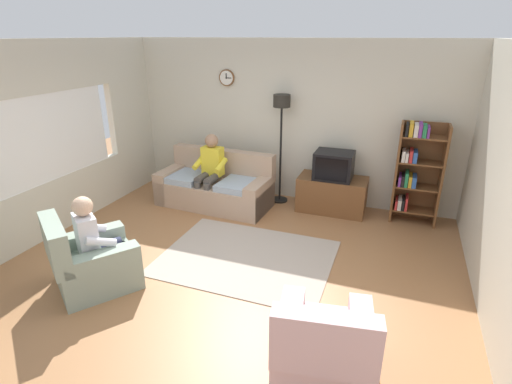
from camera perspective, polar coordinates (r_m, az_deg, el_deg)
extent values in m
plane|color=#9E6B42|center=(5.05, -3.85, -11.18)|extent=(12.00, 12.00, 0.00)
cube|color=beige|center=(6.89, 5.05, 10.04)|extent=(6.20, 0.12, 2.70)
cylinder|color=brown|center=(7.10, -4.25, 16.13)|extent=(0.28, 0.03, 0.28)
cylinder|color=white|center=(7.08, -4.30, 16.12)|extent=(0.24, 0.01, 0.24)
cube|color=black|center=(7.07, -4.33, 16.35)|extent=(0.02, 0.01, 0.09)
cube|color=black|center=(7.06, -4.02, 16.10)|extent=(0.11, 0.01, 0.01)
cube|color=beige|center=(6.47, -27.75, -2.09)|extent=(0.12, 5.80, 0.80)
cube|color=beige|center=(6.05, -31.07, 15.09)|extent=(0.12, 5.80, 0.70)
cube|color=beige|center=(7.67, -17.61, 10.70)|extent=(0.12, 1.10, 1.20)
cube|color=white|center=(6.35, -27.19, 7.17)|extent=(0.04, 2.00, 1.30)
cube|color=white|center=(6.37, -27.38, 7.18)|extent=(0.03, 1.90, 1.20)
cube|color=tan|center=(6.79, -6.06, -0.26)|extent=(1.94, 0.93, 0.42)
cube|color=tan|center=(6.93, -4.77, 4.22)|extent=(1.91, 0.29, 0.48)
cube|color=tan|center=(6.41, 0.49, -0.80)|extent=(0.26, 0.85, 0.56)
cube|color=tan|center=(7.19, -11.95, 1.26)|extent=(0.26, 0.85, 0.56)
cube|color=#9EADBC|center=(6.43, -2.47, 1.06)|extent=(0.63, 0.71, 0.10)
cube|color=#9EADBC|center=(6.90, -9.98, 2.21)|extent=(0.63, 0.71, 0.10)
cube|color=brown|center=(6.64, 10.89, -0.33)|extent=(1.10, 0.56, 0.58)
cube|color=black|center=(6.87, 11.29, 0.67)|extent=(1.10, 0.04, 0.03)
cube|color=black|center=(6.45, 11.17, 3.81)|extent=(0.60, 0.48, 0.44)
cube|color=black|center=(6.22, 10.78, 3.16)|extent=(0.50, 0.01, 0.36)
cube|color=brown|center=(6.45, 19.58, 2.73)|extent=(0.04, 0.36, 1.55)
cube|color=brown|center=(6.49, 25.19, 1.98)|extent=(0.04, 0.36, 1.55)
cube|color=brown|center=(6.62, 22.38, 2.81)|extent=(0.64, 0.02, 1.55)
cube|color=brown|center=(6.66, 21.68, -2.36)|extent=(0.60, 0.34, 0.02)
cube|color=red|center=(6.60, 19.61, -1.48)|extent=(0.04, 0.28, 0.14)
cube|color=silver|center=(6.60, 20.04, -1.45)|extent=(0.05, 0.28, 0.16)
cube|color=black|center=(6.60, 20.49, -1.49)|extent=(0.03, 0.28, 0.17)
cube|color=red|center=(6.60, 20.89, -1.38)|extent=(0.04, 0.28, 0.21)
cube|color=brown|center=(6.52, 22.15, 0.75)|extent=(0.60, 0.34, 0.02)
cube|color=#72338C|center=(6.47, 20.06, 1.72)|extent=(0.04, 0.28, 0.15)
cube|color=black|center=(6.47, 20.46, 1.72)|extent=(0.04, 0.28, 0.17)
cube|color=#267F4C|center=(6.46, 20.92, 1.87)|extent=(0.05, 0.28, 0.22)
cube|color=gold|center=(6.47, 21.37, 1.61)|extent=(0.05, 0.28, 0.17)
cube|color=#2D59A5|center=(6.47, 21.87, 1.53)|extent=(0.06, 0.28, 0.17)
cube|color=brown|center=(6.41, 22.64, 3.99)|extent=(0.60, 0.34, 0.02)
cube|color=silver|center=(6.35, 20.56, 5.02)|extent=(0.05, 0.28, 0.16)
cube|color=silver|center=(6.36, 20.99, 4.88)|extent=(0.04, 0.28, 0.14)
cube|color=red|center=(6.35, 21.48, 4.98)|extent=(0.05, 0.28, 0.18)
cube|color=#2D59A5|center=(6.36, 22.00, 4.83)|extent=(0.06, 0.28, 0.16)
cube|color=brown|center=(6.31, 23.15, 7.33)|extent=(0.60, 0.34, 0.02)
cube|color=black|center=(6.26, 20.98, 8.47)|extent=(0.04, 0.28, 0.17)
cube|color=gold|center=(6.26, 21.52, 8.50)|extent=(0.05, 0.28, 0.19)
cube|color=silver|center=(6.26, 22.12, 8.32)|extent=(0.06, 0.28, 0.17)
cube|color=#72338C|center=(6.26, 22.65, 8.32)|extent=(0.05, 0.28, 0.19)
cube|color=#267F4C|center=(6.27, 23.17, 8.16)|extent=(0.05, 0.28, 0.17)
cube|color=#72338C|center=(6.27, 23.62, 8.01)|extent=(0.03, 0.28, 0.15)
cylinder|color=black|center=(7.02, 3.41, -1.12)|extent=(0.28, 0.28, 0.03)
cylinder|color=black|center=(6.74, 3.57, 5.43)|extent=(0.04, 0.04, 1.70)
cylinder|color=black|center=(6.55, 3.75, 13.01)|extent=(0.28, 0.28, 0.20)
cube|color=gray|center=(5.05, -21.93, -10.27)|extent=(1.14, 1.15, 0.40)
cube|color=gray|center=(4.80, -26.97, -6.69)|extent=(0.76, 0.61, 0.50)
cube|color=gray|center=(5.27, -22.60, -7.95)|extent=(0.63, 0.77, 0.56)
cube|color=gray|center=(4.76, -20.98, -11.08)|extent=(0.63, 0.77, 0.56)
cube|color=beige|center=(3.70, 9.64, -22.02)|extent=(0.92, 0.96, 0.40)
cube|color=beige|center=(3.13, 9.90, -20.72)|extent=(0.82, 0.31, 0.50)
cube|color=beige|center=(3.67, 4.75, -20.49)|extent=(0.33, 0.82, 0.56)
cube|color=beige|center=(3.68, 14.74, -21.17)|extent=(0.33, 0.82, 0.56)
cube|color=#AD9E8E|center=(5.29, -1.36, -9.42)|extent=(2.20, 1.70, 0.01)
cube|color=yellow|center=(6.65, -6.27, 4.48)|extent=(0.35, 0.22, 0.48)
sphere|color=#A37A5B|center=(6.54, -6.44, 7.38)|extent=(0.22, 0.22, 0.22)
cylinder|color=#4C4742|center=(6.53, -6.31, 1.91)|extent=(0.15, 0.39, 0.13)
cylinder|color=#4C4742|center=(6.61, -7.67, 2.12)|extent=(0.15, 0.39, 0.13)
cylinder|color=#4C4742|center=(6.47, -7.03, -0.95)|extent=(0.12, 0.12, 0.52)
cylinder|color=#4C4742|center=(6.56, -8.39, -0.70)|extent=(0.12, 0.12, 0.52)
cylinder|color=yellow|center=(6.47, -5.07, 3.85)|extent=(0.11, 0.34, 0.20)
cylinder|color=yellow|center=(6.68, -8.26, 4.27)|extent=(0.11, 0.34, 0.20)
cube|color=silver|center=(4.83, -23.27, -5.75)|extent=(0.39, 0.36, 0.48)
sphere|color=#D8AD8C|center=(4.69, -23.78, -1.91)|extent=(0.22, 0.22, 0.22)
cylinder|color=#2D334C|center=(5.04, -20.97, -7.28)|extent=(0.33, 0.38, 0.13)
cylinder|color=#2D334C|center=(4.88, -20.45, -8.17)|extent=(0.33, 0.38, 0.13)
cylinder|color=#2D334C|center=(5.18, -18.60, -8.93)|extent=(0.15, 0.15, 0.40)
cylinder|color=#2D334C|center=(5.03, -18.01, -9.84)|extent=(0.15, 0.15, 0.40)
cylinder|color=silver|center=(5.04, -22.63, -4.74)|extent=(0.27, 0.32, 0.20)
cylinder|color=silver|center=(4.66, -21.49, -6.72)|extent=(0.27, 0.32, 0.20)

